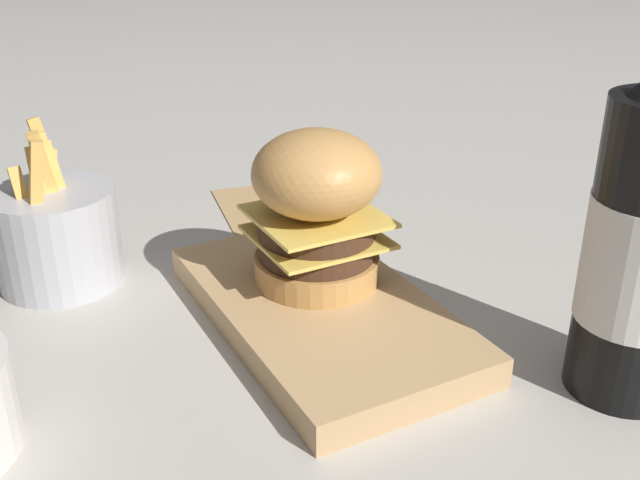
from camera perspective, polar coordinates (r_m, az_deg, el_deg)
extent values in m
plane|color=#B7B2A8|center=(0.58, 3.33, -8.23)|extent=(6.00, 6.00, 0.00)
cube|color=tan|center=(0.60, 0.00, -5.36)|extent=(0.28, 0.15, 0.02)
cylinder|color=tan|center=(0.62, -0.49, -2.14)|extent=(0.10, 0.10, 0.02)
cylinder|color=#422819|center=(0.61, -0.49, -0.58)|extent=(0.10, 0.10, 0.02)
cube|color=#EAC656|center=(0.61, -0.49, 0.20)|extent=(0.10, 0.10, 0.00)
cylinder|color=#422819|center=(0.60, -0.50, 1.00)|extent=(0.10, 0.10, 0.02)
cube|color=#EAC656|center=(0.60, -0.50, 1.80)|extent=(0.10, 0.10, 0.00)
ellipsoid|color=tan|center=(0.59, -0.51, 5.04)|extent=(0.10, 0.10, 0.07)
cylinder|color=#B7B7BC|center=(0.69, -19.41, 0.24)|extent=(0.11, 0.11, 0.09)
cube|color=gold|center=(0.68, -19.98, 4.31)|extent=(0.02, 0.02, 0.09)
cube|color=gold|center=(0.70, -19.72, 5.12)|extent=(0.03, 0.03, 0.09)
cube|color=gold|center=(0.69, -19.35, 4.11)|extent=(0.03, 0.02, 0.07)
cube|color=gold|center=(0.65, -20.81, 3.43)|extent=(0.01, 0.02, 0.09)
cube|color=gold|center=(0.69, -19.80, 3.62)|extent=(0.02, 0.01, 0.06)
cube|color=gold|center=(0.68, -20.57, 3.66)|extent=(0.02, 0.01, 0.07)
cube|color=gold|center=(0.67, -20.66, 4.09)|extent=(0.03, 0.03, 0.09)
cube|color=gold|center=(0.68, -19.93, 3.58)|extent=(0.03, 0.02, 0.07)
cube|color=gold|center=(0.67, -21.67, 2.71)|extent=(0.03, 0.01, 0.06)
cube|color=tan|center=(0.84, -3.03, 2.76)|extent=(0.15, 0.15, 0.00)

